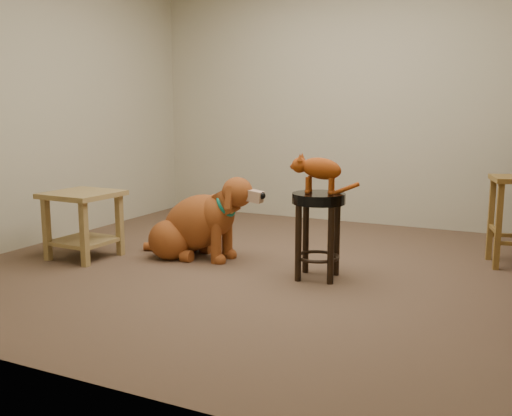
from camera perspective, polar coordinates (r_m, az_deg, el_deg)
The scene contains 6 objects.
floor at distance 4.24m, azimuth 2.52°, elevation -6.13°, with size 4.50×4.00×0.01m, color brown.
room_shell at distance 4.11m, azimuth 2.70°, elevation 16.94°, with size 4.54×4.04×2.62m.
padded_stool at distance 3.95m, azimuth 6.25°, elevation -1.02°, with size 0.37×0.37×0.60m.
side_table at distance 4.70m, azimuth -16.90°, elevation -0.63°, with size 0.53×0.53×0.53m.
golden_retriever at distance 4.54m, azimuth -5.89°, elevation -1.68°, with size 1.12×0.55×0.71m.
tabby_kitten at distance 3.91m, azimuth 6.18°, elevation 3.84°, with size 0.46×0.22×0.30m.
Camera 1 is at (1.60, -3.76, 1.16)m, focal length 40.00 mm.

